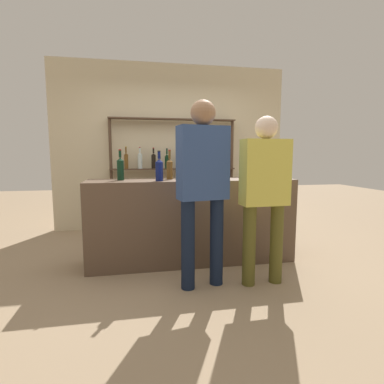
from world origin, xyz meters
TOP-DOWN VIEW (x-y plane):
  - ground_plane at (0.00, 0.00)m, footprint 16.00×16.00m
  - bar_counter at (0.00, 0.00)m, footprint 2.40×0.53m
  - back_wall at (0.00, 1.86)m, footprint 4.00×0.12m
  - back_shelf at (-0.01, 1.68)m, footprint 2.13×0.18m
  - counter_bottle_0 at (-0.39, -0.13)m, footprint 0.08×0.08m
  - counter_bottle_1 at (-0.25, 0.09)m, footprint 0.07×0.07m
  - counter_bottle_2 at (0.69, -0.16)m, footprint 0.08×0.08m
  - counter_bottle_3 at (-0.81, 0.05)m, footprint 0.08×0.08m
  - counter_bottle_4 at (0.16, 0.03)m, footprint 0.07×0.07m
  - wine_glass at (-0.12, 0.16)m, footprint 0.08×0.08m
  - cork_jar at (0.75, 0.07)m, footprint 0.13×0.13m
  - server_behind_counter at (0.27, 0.71)m, footprint 0.48×0.31m
  - customer_center at (-0.03, -0.69)m, footprint 0.49×0.28m
  - customer_right at (0.57, -0.74)m, footprint 0.46×0.21m

SIDE VIEW (x-z plane):
  - ground_plane at x=0.00m, z-range 0.00..0.00m
  - bar_counter at x=0.00m, z-range 0.00..0.99m
  - server_behind_counter at x=0.27m, z-range 0.14..1.76m
  - customer_right at x=0.57m, z-range 0.14..1.77m
  - customer_center at x=-0.03m, z-range 0.16..1.92m
  - cork_jar at x=0.75m, z-range 0.99..1.13m
  - wine_glass at x=-0.12m, z-range 1.03..1.19m
  - counter_bottle_2 at x=0.69m, z-range 0.95..1.28m
  - counter_bottle_4 at x=0.16m, z-range 0.94..1.29m
  - counter_bottle_1 at x=-0.25m, z-range 0.94..1.29m
  - counter_bottle_0 at x=-0.39m, z-range 0.95..1.28m
  - counter_bottle_3 at x=-0.81m, z-range 0.95..1.30m
  - back_shelf at x=-0.01m, z-range 0.29..2.16m
  - back_wall at x=0.00m, z-range 0.00..2.80m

